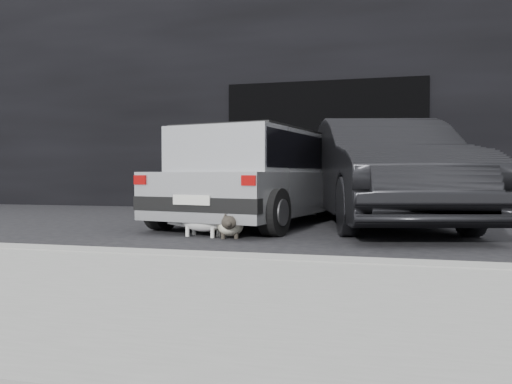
% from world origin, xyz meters
% --- Properties ---
extents(ground, '(80.00, 80.00, 0.00)m').
position_xyz_m(ground, '(0.00, 0.00, 0.00)').
color(ground, black).
rests_on(ground, ground).
extents(building_facade, '(34.00, 4.00, 5.00)m').
position_xyz_m(building_facade, '(1.00, 6.00, 2.50)').
color(building_facade, black).
rests_on(building_facade, ground).
extents(garage_opening, '(4.00, 0.10, 2.60)m').
position_xyz_m(garage_opening, '(1.00, 3.99, 1.30)').
color(garage_opening, black).
rests_on(garage_opening, ground).
extents(curb, '(18.00, 0.25, 0.12)m').
position_xyz_m(curb, '(1.00, -2.60, 0.06)').
color(curb, gray).
rests_on(curb, ground).
extents(sidewalk, '(18.00, 2.20, 0.11)m').
position_xyz_m(sidewalk, '(1.00, -3.80, 0.06)').
color(sidewalk, gray).
rests_on(sidewalk, ground).
extents(silver_hatchback, '(2.36, 3.90, 1.35)m').
position_xyz_m(silver_hatchback, '(0.39, 0.82, 0.74)').
color(silver_hatchback, silver).
rests_on(silver_hatchback, ground).
extents(second_car, '(2.61, 4.84, 1.51)m').
position_xyz_m(second_car, '(2.13, 1.12, 0.76)').
color(second_car, black).
rests_on(second_car, ground).
extents(cat_siamese, '(0.42, 0.85, 0.30)m').
position_xyz_m(cat_siamese, '(0.46, -0.74, 0.14)').
color(cat_siamese, beige).
rests_on(cat_siamese, ground).
extents(cat_white, '(0.83, 0.37, 0.39)m').
position_xyz_m(cat_white, '(0.17, -0.73, 0.19)').
color(cat_white, silver).
rests_on(cat_white, ground).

